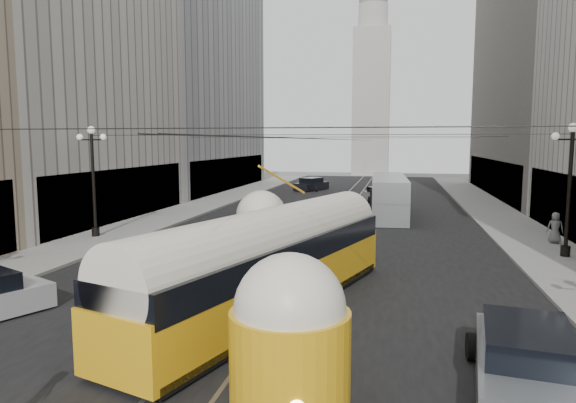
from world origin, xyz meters
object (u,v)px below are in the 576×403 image
at_px(city_bus, 389,194).
at_px(streetcar, 270,261).
at_px(pedestrian_sidewalk_right, 555,228).
at_px(sedan_grey, 526,364).

bearing_deg(city_bus, streetcar, -98.52).
bearing_deg(pedestrian_sidewalk_right, sedan_grey, 79.95).
relative_size(streetcar, pedestrian_sidewalk_right, 8.95).
bearing_deg(sedan_grey, city_bus, 97.23).
bearing_deg(pedestrian_sidewalk_right, streetcar, 54.40).
bearing_deg(city_bus, pedestrian_sidewalk_right, -46.69).
bearing_deg(streetcar, city_bus, 81.48).
xyz_separation_m(streetcar, city_bus, (3.48, 23.26, -0.06)).
distance_m(streetcar, sedan_grey, 8.35).
relative_size(city_bus, pedestrian_sidewalk_right, 6.99).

